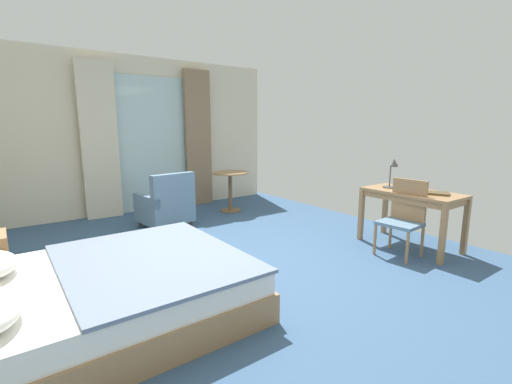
{
  "coord_description": "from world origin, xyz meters",
  "views": [
    {
      "loc": [
        -2.09,
        -3.21,
        1.59
      ],
      "look_at": [
        0.51,
        0.37,
        0.76
      ],
      "focal_mm": 24.66,
      "sensor_mm": 36.0,
      "label": 1
    }
  ],
  "objects_px": {
    "writing_desk": "(412,198)",
    "round_cafe_table": "(230,182)",
    "closed_book": "(437,193)",
    "bed": "(100,293)",
    "desk_chair": "(404,215)",
    "armchair_by_window": "(166,206)",
    "desk_lamp": "(393,171)"
  },
  "relations": [
    {
      "from": "bed",
      "to": "desk_chair",
      "type": "distance_m",
      "value": 3.49
    },
    {
      "from": "desk_chair",
      "to": "armchair_by_window",
      "type": "height_order",
      "value": "desk_chair"
    },
    {
      "from": "bed",
      "to": "desk_chair",
      "type": "relative_size",
      "value": 2.38
    },
    {
      "from": "writing_desk",
      "to": "closed_book",
      "type": "distance_m",
      "value": 0.32
    },
    {
      "from": "closed_book",
      "to": "round_cafe_table",
      "type": "relative_size",
      "value": 0.37
    },
    {
      "from": "armchair_by_window",
      "to": "round_cafe_table",
      "type": "height_order",
      "value": "armchair_by_window"
    },
    {
      "from": "desk_lamp",
      "to": "round_cafe_table",
      "type": "bearing_deg",
      "value": 108.55
    },
    {
      "from": "armchair_by_window",
      "to": "desk_chair",
      "type": "bearing_deg",
      "value": -56.03
    },
    {
      "from": "writing_desk",
      "to": "desk_lamp",
      "type": "bearing_deg",
      "value": 80.8
    },
    {
      "from": "writing_desk",
      "to": "closed_book",
      "type": "bearing_deg",
      "value": -80.66
    },
    {
      "from": "writing_desk",
      "to": "round_cafe_table",
      "type": "height_order",
      "value": "writing_desk"
    },
    {
      "from": "round_cafe_table",
      "to": "desk_lamp",
      "type": "bearing_deg",
      "value": -71.45
    },
    {
      "from": "bed",
      "to": "writing_desk",
      "type": "distance_m",
      "value": 3.83
    },
    {
      "from": "writing_desk",
      "to": "closed_book",
      "type": "relative_size",
      "value": 4.37
    },
    {
      "from": "desk_lamp",
      "to": "armchair_by_window",
      "type": "bearing_deg",
      "value": 134.07
    },
    {
      "from": "writing_desk",
      "to": "round_cafe_table",
      "type": "relative_size",
      "value": 1.62
    },
    {
      "from": "round_cafe_table",
      "to": "closed_book",
      "type": "bearing_deg",
      "value": -74.89
    },
    {
      "from": "desk_lamp",
      "to": "closed_book",
      "type": "relative_size",
      "value": 1.45
    },
    {
      "from": "closed_book",
      "to": "bed",
      "type": "bearing_deg",
      "value": 144.55
    },
    {
      "from": "bed",
      "to": "round_cafe_table",
      "type": "xyz_separation_m",
      "value": [
        2.91,
        2.66,
        0.3
      ]
    },
    {
      "from": "bed",
      "to": "desk_chair",
      "type": "height_order",
      "value": "bed"
    },
    {
      "from": "writing_desk",
      "to": "desk_chair",
      "type": "relative_size",
      "value": 1.28
    },
    {
      "from": "desk_chair",
      "to": "round_cafe_table",
      "type": "height_order",
      "value": "desk_chair"
    },
    {
      "from": "writing_desk",
      "to": "desk_chair",
      "type": "xyz_separation_m",
      "value": [
        -0.35,
        -0.11,
        -0.15
      ]
    },
    {
      "from": "bed",
      "to": "armchair_by_window",
      "type": "bearing_deg",
      "value": 56.94
    },
    {
      "from": "desk_chair",
      "to": "armchair_by_window",
      "type": "xyz_separation_m",
      "value": [
        -1.93,
        2.87,
        -0.16
      ]
    },
    {
      "from": "bed",
      "to": "closed_book",
      "type": "xyz_separation_m",
      "value": [
        3.83,
        -0.75,
        0.51
      ]
    },
    {
      "from": "writing_desk",
      "to": "bed",
      "type": "bearing_deg",
      "value": 173.23
    },
    {
      "from": "desk_chair",
      "to": "desk_lamp",
      "type": "height_order",
      "value": "desk_lamp"
    },
    {
      "from": "desk_chair",
      "to": "closed_book",
      "type": "xyz_separation_m",
      "value": [
        0.4,
        -0.19,
        0.26
      ]
    },
    {
      "from": "bed",
      "to": "closed_book",
      "type": "distance_m",
      "value": 3.94
    },
    {
      "from": "closed_book",
      "to": "armchair_by_window",
      "type": "height_order",
      "value": "armchair_by_window"
    }
  ]
}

